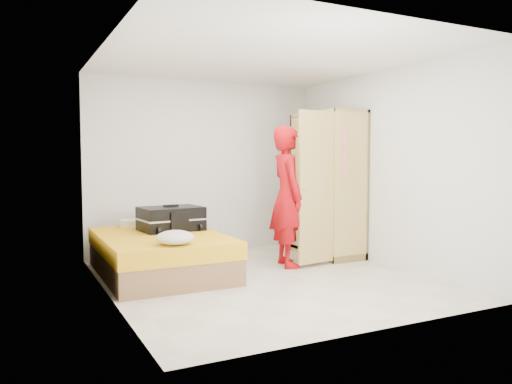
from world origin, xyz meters
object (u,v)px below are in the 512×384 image
person (287,196)px  suitcase (171,219)px  bed (160,254)px  round_cushion (175,238)px  wardrobe (326,188)px

person → suitcase: person is taller
bed → round_cushion: (-0.06, -0.80, 0.33)m
wardrobe → round_cushion: size_ratio=5.12×
bed → round_cushion: 0.87m
person → suitcase: bearing=80.4°
bed → wardrobe: wardrobe is taller
wardrobe → suitcase: 2.32m
person → round_cushion: size_ratio=4.53×
bed → person: person is taller
bed → round_cushion: bearing=-94.1°
wardrobe → suitcase: bearing=175.4°
person → round_cushion: 1.82m
bed → suitcase: suitcase is taller
suitcase → round_cushion: size_ratio=2.04×
wardrobe → person: bearing=-157.9°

